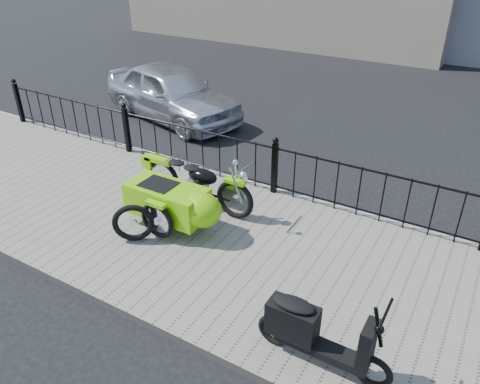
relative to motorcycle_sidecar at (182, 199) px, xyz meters
The scene contains 8 objects.
ground 1.07m from the motorcycle_sidecar, 27.46° to the left, with size 120.00×120.00×0.00m, color black.
sidewalk 0.96m from the motorcycle_sidecar, ahead, with size 30.00×3.80×0.12m, color gray.
curb 2.08m from the motorcycle_sidecar, 66.94° to the left, with size 30.00×0.10×0.12m, color gray.
iron_fence 1.88m from the motorcycle_sidecar, 65.27° to the left, with size 14.11×0.11×1.08m.
motorcycle_sidecar is the anchor object (origin of this frame).
scooter 3.24m from the motorcycle_sidecar, 27.39° to the right, with size 1.57×0.46×1.06m.
spare_tire 0.85m from the motorcycle_sidecar, 116.68° to the right, with size 0.64×0.64×0.09m, color black.
sedan_car 5.22m from the motorcycle_sidecar, 129.37° to the left, with size 1.63×4.05×1.38m, color silver.
Camera 1 is at (3.25, -5.45, 4.37)m, focal length 35.00 mm.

